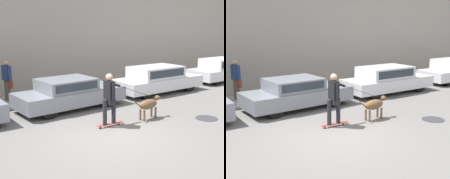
% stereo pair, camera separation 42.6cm
% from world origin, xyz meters
% --- Properties ---
extents(ground_plane, '(36.00, 36.00, 0.00)m').
position_xyz_m(ground_plane, '(0.00, 0.00, 0.00)').
color(ground_plane, slate).
extents(back_wall, '(32.00, 0.30, 5.95)m').
position_xyz_m(back_wall, '(0.00, 6.62, 2.97)').
color(back_wall, '#9E998E').
rests_on(back_wall, ground_plane).
extents(sidewalk_curb, '(30.00, 1.98, 0.15)m').
position_xyz_m(sidewalk_curb, '(0.00, 5.46, 0.07)').
color(sidewalk_curb, '#A39E93').
rests_on(sidewalk_curb, ground_plane).
extents(parked_car_1, '(4.22, 1.86, 1.18)m').
position_xyz_m(parked_car_1, '(0.52, 3.48, 0.58)').
color(parked_car_1, black).
rests_on(parked_car_1, ground_plane).
extents(parked_car_2, '(4.45, 1.82, 1.26)m').
position_xyz_m(parked_car_2, '(5.25, 3.48, 0.62)').
color(parked_car_2, black).
rests_on(parked_car_2, ground_plane).
extents(dog, '(1.29, 0.40, 0.77)m').
position_xyz_m(dog, '(2.00, 0.65, 0.51)').
color(dog, brown).
rests_on(dog, ground_plane).
extents(skateboarder, '(2.42, 0.56, 1.71)m').
position_xyz_m(skateboarder, '(0.46, 0.81, 0.98)').
color(skateboarder, beige).
rests_on(skateboarder, ground_plane).
extents(pedestrian_with_bag, '(0.27, 0.76, 1.65)m').
position_xyz_m(pedestrian_with_bag, '(-1.16, 5.54, 1.05)').
color(pedestrian_with_bag, brown).
rests_on(pedestrian_with_bag, sidewalk_curb).
extents(manhole_cover, '(0.76, 0.76, 0.01)m').
position_xyz_m(manhole_cover, '(3.64, -0.53, 0.01)').
color(manhole_cover, '#38383D').
rests_on(manhole_cover, ground_plane).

